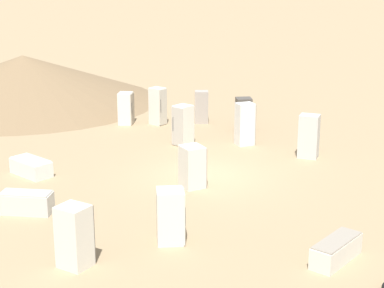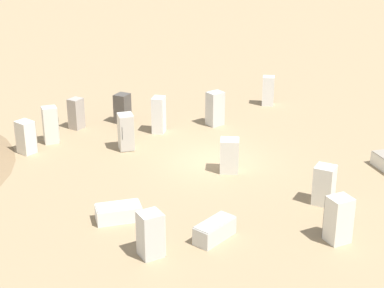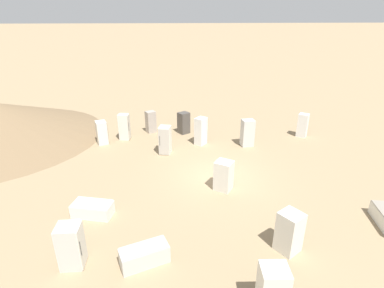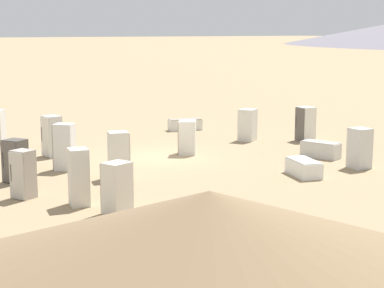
% 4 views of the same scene
% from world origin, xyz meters
% --- Properties ---
extents(ground_plane, '(1000.00, 1000.00, 0.00)m').
position_xyz_m(ground_plane, '(0.00, 0.00, 0.00)').
color(ground_plane, '#9E8460').
extents(discarded_fridge_0, '(0.86, 0.86, 1.64)m').
position_xyz_m(discarded_fridge_0, '(4.67, -7.18, 0.82)').
color(discarded_fridge_0, white).
rests_on(discarded_fridge_0, ground_plane).
extents(discarded_fridge_1, '(0.70, 0.80, 1.77)m').
position_xyz_m(discarded_fridge_1, '(6.18, 5.00, 0.89)').
color(discarded_fridge_1, silver).
rests_on(discarded_fridge_1, ground_plane).
extents(discarded_fridge_3, '(0.79, 0.81, 1.56)m').
position_xyz_m(discarded_fridge_3, '(7.27, 3.19, 0.78)').
color(discarded_fridge_3, '#A89E93').
rests_on(discarded_fridge_3, ground_plane).
extents(discarded_fridge_4, '(0.92, 0.93, 1.81)m').
position_xyz_m(discarded_fridge_4, '(4.47, 0.06, 0.90)').
color(discarded_fridge_4, white).
rests_on(discarded_fridge_4, ground_plane).
extents(discarded_fridge_5, '(0.89, 0.85, 1.72)m').
position_xyz_m(discarded_fridge_5, '(3.42, 2.48, 0.86)').
color(discarded_fridge_5, silver).
rests_on(discarded_fridge_5, ground_plane).
extents(discarded_fridge_6, '(1.27, 1.80, 0.61)m').
position_xyz_m(discarded_fridge_6, '(-2.38, 6.02, 0.30)').
color(discarded_fridge_6, white).
rests_on(discarded_fridge_6, ground_plane).
extents(discarded_fridge_7, '(1.05, 1.06, 1.47)m').
position_xyz_m(discarded_fridge_7, '(-1.24, 0.06, 0.74)').
color(discarded_fridge_7, silver).
rests_on(discarded_fridge_7, ground_plane).
extents(discarded_fridge_8, '(0.92, 0.92, 1.53)m').
position_xyz_m(discarded_fridge_8, '(6.70, 0.88, 0.76)').
color(discarded_fridge_8, '#4C4742').
rests_on(discarded_fridge_8, ground_plane).
extents(discarded_fridge_10, '(1.08, 1.74, 0.68)m').
position_xyz_m(discarded_fridge_10, '(-5.45, 3.92, 0.34)').
color(discarded_fridge_10, silver).
rests_on(discarded_fridge_10, ground_plane).
extents(discarded_fridge_11, '(1.00, 1.01, 1.55)m').
position_xyz_m(discarded_fridge_11, '(-5.63, -1.13, 0.77)').
color(discarded_fridge_11, silver).
rests_on(discarded_fridge_11, ground_plane).
extents(discarded_fridge_12, '(0.87, 0.84, 1.53)m').
position_xyz_m(discarded_fridge_12, '(5.63, 6.42, 0.76)').
color(discarded_fridge_12, silver).
rests_on(discarded_fridge_12, ground_plane).
extents(discarded_fridge_13, '(0.71, 0.79, 1.74)m').
position_xyz_m(discarded_fridge_13, '(3.76, -2.85, 0.87)').
color(discarded_fridge_13, silver).
rests_on(discarded_fridge_13, ground_plane).
extents(discarded_fridge_14, '(0.76, 0.81, 1.58)m').
position_xyz_m(discarded_fridge_14, '(-5.12, 6.28, 0.79)').
color(discarded_fridge_14, silver).
rests_on(discarded_fridge_14, ground_plane).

